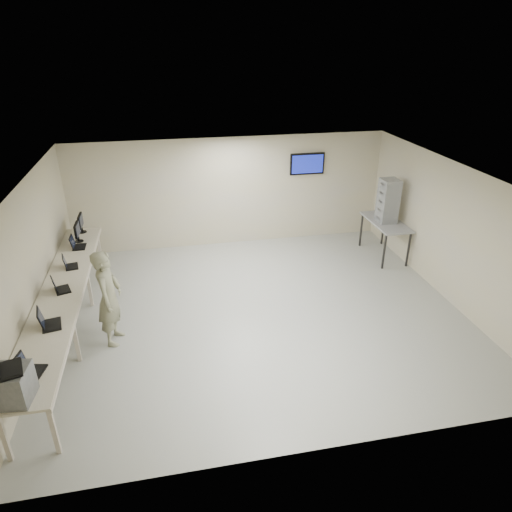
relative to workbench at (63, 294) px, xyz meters
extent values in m
cube|color=gray|center=(3.59, 0.00, -0.83)|extent=(8.00, 7.00, 0.01)
cube|color=silver|center=(3.59, 0.00, 1.97)|extent=(8.00, 7.00, 0.01)
cube|color=#C3B789|center=(3.59, 3.50, 0.57)|extent=(8.00, 0.01, 2.80)
cube|color=#C3B789|center=(3.59, -3.50, 0.57)|extent=(8.00, 0.01, 2.80)
cube|color=#C3B789|center=(-0.41, 0.00, 0.57)|extent=(0.01, 7.00, 2.80)
cube|color=#C3B789|center=(7.59, 0.00, 0.57)|extent=(0.01, 7.00, 2.80)
cube|color=#262525|center=(5.59, 3.48, 1.22)|extent=(0.15, 0.04, 0.15)
cube|color=black|center=(5.59, 3.44, 1.22)|extent=(0.90, 0.06, 0.55)
cube|color=#131E95|center=(5.59, 3.40, 1.22)|extent=(0.82, 0.01, 0.47)
cube|color=beige|center=(-0.01, 0.00, 0.05)|extent=(0.75, 6.00, 0.04)
cube|color=beige|center=(0.36, 0.00, 0.02)|extent=(0.02, 6.00, 0.06)
cube|color=beige|center=(-0.31, -2.85, -0.40)|extent=(0.06, 0.06, 0.86)
cube|color=beige|center=(0.29, -2.85, -0.40)|extent=(0.06, 0.06, 0.86)
cube|color=beige|center=(-0.31, -0.90, -0.40)|extent=(0.06, 0.06, 0.86)
cube|color=beige|center=(0.29, -0.90, -0.40)|extent=(0.06, 0.06, 0.86)
cube|color=beige|center=(-0.31, 0.90, -0.40)|extent=(0.06, 0.06, 0.86)
cube|color=beige|center=(0.29, 0.90, -0.40)|extent=(0.06, 0.06, 0.86)
cube|color=beige|center=(-0.31, 2.85, -0.40)|extent=(0.06, 0.06, 0.86)
cube|color=beige|center=(0.29, 2.85, -0.40)|extent=(0.06, 0.06, 0.86)
cube|color=gray|center=(-0.06, -2.75, 0.30)|extent=(0.43, 0.48, 0.46)
cube|color=black|center=(-0.06, -2.75, 0.54)|extent=(0.39, 0.46, 0.02)
cube|color=black|center=(0.00, -2.28, 0.09)|extent=(0.35, 0.43, 0.02)
cube|color=black|center=(-0.14, -2.28, 0.24)|extent=(0.15, 0.37, 0.27)
cube|color=black|center=(-0.12, -2.28, 0.24)|extent=(0.12, 0.32, 0.23)
cube|color=black|center=(0.03, -1.12, 0.09)|extent=(0.35, 0.43, 0.02)
cube|color=black|center=(-0.10, -1.12, 0.24)|extent=(0.15, 0.37, 0.27)
cube|color=black|center=(-0.09, -1.12, 0.24)|extent=(0.12, 0.32, 0.23)
cube|color=black|center=(0.01, 0.01, 0.08)|extent=(0.34, 0.40, 0.02)
cube|color=black|center=(-0.11, 0.01, 0.22)|extent=(0.16, 0.32, 0.24)
cube|color=black|center=(-0.10, 0.01, 0.22)|extent=(0.13, 0.28, 0.20)
cube|color=black|center=(0.03, 0.94, 0.08)|extent=(0.29, 0.36, 0.02)
cube|color=black|center=(-0.09, 0.94, 0.21)|extent=(0.12, 0.31, 0.23)
cube|color=black|center=(-0.08, 0.94, 0.21)|extent=(0.10, 0.27, 0.19)
cube|color=black|center=(0.04, 1.88, 0.08)|extent=(0.26, 0.35, 0.02)
cube|color=black|center=(-0.08, 1.88, 0.22)|extent=(0.07, 0.33, 0.25)
cube|color=black|center=(-0.07, 1.88, 0.22)|extent=(0.05, 0.29, 0.21)
cylinder|color=black|center=(-0.01, 2.21, 0.08)|extent=(0.19, 0.19, 0.01)
cube|color=black|center=(-0.01, 2.21, 0.17)|extent=(0.04, 0.03, 0.16)
cube|color=black|center=(-0.01, 2.21, 0.36)|extent=(0.05, 0.44, 0.29)
cube|color=black|center=(0.01, 2.21, 0.36)|extent=(0.00, 0.40, 0.25)
cylinder|color=black|center=(-0.01, 2.75, 0.08)|extent=(0.19, 0.19, 0.01)
cube|color=black|center=(-0.01, 2.75, 0.17)|extent=(0.04, 0.03, 0.15)
cube|color=black|center=(-0.01, 2.75, 0.36)|extent=(0.05, 0.44, 0.29)
cube|color=black|center=(0.01, 2.75, 0.36)|extent=(0.00, 0.40, 0.25)
imported|color=gray|center=(0.85, -0.42, 0.07)|extent=(0.54, 0.72, 1.79)
cube|color=gray|center=(7.19, 1.93, 0.08)|extent=(0.72, 1.54, 0.04)
cube|color=#262525|center=(6.88, 1.26, -0.38)|extent=(0.04, 0.04, 0.88)
cube|color=#262525|center=(6.88, 2.60, -0.38)|extent=(0.04, 0.04, 0.88)
cube|color=#262525|center=(7.50, 1.26, -0.38)|extent=(0.04, 0.04, 0.88)
cube|color=#262525|center=(7.50, 2.60, -0.38)|extent=(0.04, 0.04, 0.88)
cube|color=#94989A|center=(7.17, 1.93, 0.20)|extent=(0.40, 0.44, 0.21)
cube|color=#94989A|center=(7.17, 1.93, 0.42)|extent=(0.40, 0.44, 0.21)
cube|color=#94989A|center=(7.17, 1.93, 0.63)|extent=(0.40, 0.44, 0.21)
cube|color=#94989A|center=(7.17, 1.93, 0.84)|extent=(0.40, 0.44, 0.21)
cube|color=#94989A|center=(7.17, 1.93, 1.05)|extent=(0.40, 0.44, 0.21)
camera|label=1|loc=(2.00, -7.62, 4.19)|focal=32.00mm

